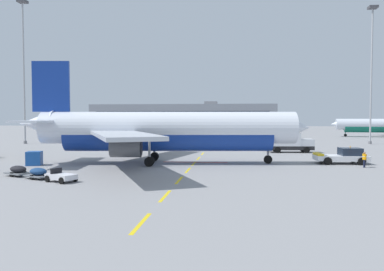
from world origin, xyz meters
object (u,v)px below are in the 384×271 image
(ground_crew_worker, at_px, (364,158))
(uld_cargo_container, at_px, (34,158))
(pushback_tug, at_px, (343,156))
(apron_light_mast_far, at_px, (372,60))
(baggage_train, at_px, (39,173))
(ground_power_truck, at_px, (289,142))
(apron_light_mast_near, at_px, (24,57))
(airliner_foreground, at_px, (164,131))

(ground_crew_worker, xyz_separation_m, uld_cargo_container, (-37.22, -2.22, -0.19))
(pushback_tug, bearing_deg, apron_light_mast_far, 66.65)
(baggage_train, bearing_deg, ground_crew_worker, 19.69)
(ground_power_truck, relative_size, ground_crew_worker, 4.11)
(ground_power_truck, height_order, ground_crew_worker, ground_power_truck)
(pushback_tug, distance_m, apron_light_mast_far, 42.61)
(pushback_tug, bearing_deg, baggage_train, -154.17)
(ground_power_truck, xyz_separation_m, apron_light_mast_near, (-53.00, 14.43, 16.69))
(uld_cargo_container, relative_size, apron_light_mast_near, 0.07)
(pushback_tug, xyz_separation_m, ground_crew_worker, (1.36, -3.35, 0.09))
(airliner_foreground, distance_m, uld_cargo_container, 15.26)
(ground_power_truck, height_order, baggage_train, ground_power_truck)
(baggage_train, xyz_separation_m, apron_light_mast_near, (-26.87, 43.60, 17.81))
(apron_light_mast_near, bearing_deg, pushback_tug, -26.81)
(baggage_train, bearing_deg, airliner_foreground, 53.91)
(ground_crew_worker, bearing_deg, apron_light_mast_far, 70.18)
(uld_cargo_container, bearing_deg, apron_light_mast_near, 121.78)
(pushback_tug, distance_m, ground_power_truck, 15.10)
(airliner_foreground, bearing_deg, ground_crew_worker, -2.71)
(pushback_tug, distance_m, uld_cargo_container, 36.29)
(airliner_foreground, xyz_separation_m, pushback_tug, (21.30, 2.27, -3.05))
(ground_power_truck, height_order, apron_light_mast_near, apron_light_mast_near)
(ground_power_truck, distance_m, apron_light_mast_near, 57.41)
(apron_light_mast_near, relative_size, apron_light_mast_far, 1.05)
(pushback_tug, height_order, apron_light_mast_far, apron_light_mast_far)
(baggage_train, bearing_deg, uld_cargo_container, 121.12)
(uld_cargo_container, height_order, apron_light_mast_far, apron_light_mast_far)
(ground_power_truck, distance_m, ground_crew_worker, 18.69)
(uld_cargo_container, bearing_deg, apron_light_mast_far, 38.97)
(airliner_foreground, bearing_deg, ground_power_truck, 44.45)
(ground_crew_worker, height_order, apron_light_mast_far, apron_light_mast_far)
(ground_crew_worker, height_order, apron_light_mast_near, apron_light_mast_near)
(ground_crew_worker, relative_size, apron_light_mast_near, 0.06)
(apron_light_mast_far, bearing_deg, ground_crew_worker, -109.82)
(airliner_foreground, height_order, pushback_tug, airliner_foreground)
(ground_power_truck, distance_m, uld_cargo_container, 37.46)
(baggage_train, height_order, apron_light_mast_far, apron_light_mast_far)
(pushback_tug, relative_size, baggage_train, 0.73)
(uld_cargo_container, bearing_deg, ground_crew_worker, 3.41)
(apron_light_mast_near, bearing_deg, uld_cargo_container, -58.22)
(baggage_train, relative_size, uld_cargo_container, 4.26)
(uld_cargo_container, bearing_deg, airliner_foreground, 12.73)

